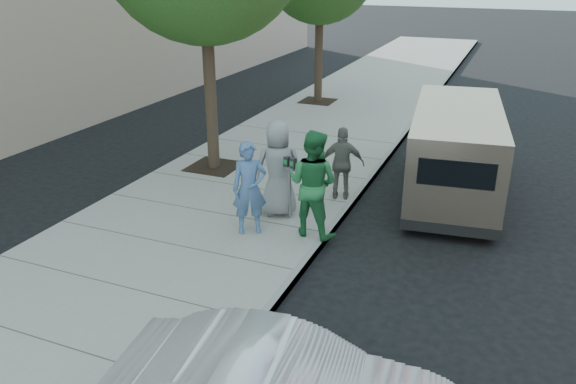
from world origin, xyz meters
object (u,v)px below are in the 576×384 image
at_px(parking_meter, 290,175).
at_px(person_striped_polo, 342,164).
at_px(person_officer, 249,188).
at_px(person_green_shirt, 313,184).
at_px(van, 455,150).
at_px(person_gray_shirt, 278,168).

height_order(parking_meter, person_striped_polo, person_striped_polo).
distance_m(person_officer, person_green_shirt, 1.16).
relative_size(van, person_striped_polo, 3.49).
xyz_separation_m(person_gray_shirt, person_striped_polo, (0.93, 1.23, -0.18)).
bearing_deg(parking_meter, person_officer, -102.35).
height_order(parking_meter, person_gray_shirt, person_gray_shirt).
height_order(person_officer, person_green_shirt, person_green_shirt).
height_order(person_gray_shirt, person_striped_polo, person_gray_shirt).
height_order(person_officer, person_striped_polo, person_officer).
xyz_separation_m(van, person_striped_polo, (-2.09, -1.50, -0.11)).
bearing_deg(person_striped_polo, person_green_shirt, 73.97).
relative_size(parking_meter, person_officer, 0.72).
distance_m(parking_meter, person_green_shirt, 0.79).
xyz_separation_m(person_green_shirt, person_gray_shirt, (-0.93, 0.59, -0.03)).
bearing_deg(person_gray_shirt, van, -167.79).
xyz_separation_m(person_officer, person_gray_shirt, (0.16, 0.96, 0.09)).
height_order(parking_meter, person_green_shirt, person_green_shirt).
bearing_deg(person_striped_polo, van, -160.30).
xyz_separation_m(parking_meter, person_gray_shirt, (-0.30, 0.13, 0.05)).
xyz_separation_m(parking_meter, person_striped_polo, (0.63, 1.36, -0.13)).
bearing_deg(person_officer, parking_meter, 30.27).
relative_size(person_officer, person_green_shirt, 0.88).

